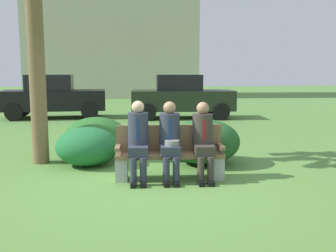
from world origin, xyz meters
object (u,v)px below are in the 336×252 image
(seated_man_left, at_px, (138,137))
(shrub_mid_lawn, at_px, (204,142))
(seated_man_middle, at_px, (170,137))
(shrub_near_bench, at_px, (96,137))
(shrub_far_lawn, at_px, (87,146))
(parked_car_near, at_px, (53,96))
(seated_man_right, at_px, (203,137))
(building_backdrop, at_px, (114,17))
(parked_car_far, at_px, (182,97))
(park_bench, at_px, (169,154))

(seated_man_left, relative_size, shrub_mid_lawn, 0.94)
(seated_man_middle, height_order, shrub_near_bench, seated_man_middle)
(seated_man_middle, xyz_separation_m, shrub_far_lawn, (-1.53, 1.11, -0.36))
(shrub_far_lawn, xyz_separation_m, parked_car_near, (-2.37, 7.79, 0.46))
(seated_man_right, distance_m, shrub_near_bench, 2.81)
(shrub_near_bench, xyz_separation_m, building_backdrop, (-1.01, 20.65, 5.26))
(shrub_mid_lawn, bearing_deg, shrub_near_bench, 159.35)
(shrub_mid_lawn, relative_size, shrub_far_lawn, 1.18)
(seated_man_left, bearing_deg, seated_man_right, -0.13)
(seated_man_left, bearing_deg, shrub_far_lawn, 132.23)
(seated_man_left, xyz_separation_m, seated_man_right, (1.08, -0.00, -0.01))
(seated_man_middle, xyz_separation_m, shrub_near_bench, (-1.45, 1.94, -0.31))
(seated_man_right, bearing_deg, building_backdrop, 97.59)
(parked_car_far, relative_size, building_backdrop, 0.32)
(park_bench, distance_m, parked_car_far, 8.45)
(seated_man_left, distance_m, parked_car_far, 8.64)
(shrub_near_bench, distance_m, shrub_mid_lawn, 2.35)
(building_backdrop, bearing_deg, parked_car_far, -76.00)
(seated_man_right, height_order, parked_car_far, parked_car_far)
(parked_car_near, bearing_deg, shrub_mid_lawn, -59.13)
(building_backdrop, bearing_deg, shrub_near_bench, -87.21)
(seated_man_middle, bearing_deg, parked_car_near, 113.67)
(seated_man_left, bearing_deg, parked_car_far, 79.40)
(shrub_mid_lawn, distance_m, shrub_far_lawn, 2.28)
(parked_car_near, relative_size, building_backdrop, 0.33)
(shrub_mid_lawn, bearing_deg, building_backdrop, 98.49)
(park_bench, height_order, building_backdrop, building_backdrop)
(shrub_mid_lawn, bearing_deg, parked_car_near, 120.87)
(building_backdrop, bearing_deg, seated_man_middle, -83.80)
(parked_car_near, bearing_deg, building_backdrop, 83.97)
(park_bench, distance_m, building_backdrop, 23.20)
(seated_man_middle, bearing_deg, shrub_mid_lawn, 55.96)
(seated_man_left, xyz_separation_m, shrub_mid_lawn, (1.28, 1.11, -0.30))
(seated_man_right, height_order, shrub_near_bench, seated_man_right)
(seated_man_left, xyz_separation_m, shrub_far_lawn, (-1.00, 1.10, -0.37))
(shrub_mid_lawn, xyz_separation_m, shrub_far_lawn, (-2.28, -0.00, -0.07))
(seated_man_left, relative_size, parked_car_near, 0.33)
(shrub_near_bench, relative_size, shrub_far_lawn, 1.13)
(seated_man_right, bearing_deg, park_bench, 167.49)
(shrub_far_lawn, relative_size, building_backdrop, 0.10)
(seated_man_middle, height_order, parked_car_far, parked_car_far)
(seated_man_middle, relative_size, seated_man_right, 1.01)
(parked_car_far, bearing_deg, shrub_near_bench, -110.95)
(shrub_near_bench, relative_size, building_backdrop, 0.11)
(seated_man_right, relative_size, shrub_near_bench, 0.97)
(shrub_near_bench, height_order, shrub_mid_lawn, shrub_mid_lawn)
(park_bench, xyz_separation_m, parked_car_near, (-3.90, 8.77, 0.42))
(shrub_mid_lawn, relative_size, parked_car_near, 0.35)
(shrub_mid_lawn, xyz_separation_m, building_backdrop, (-3.21, 21.48, 5.24))
(park_bench, height_order, parked_car_near, parked_car_near)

